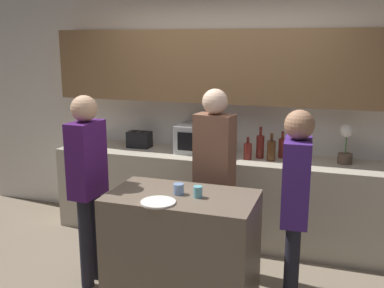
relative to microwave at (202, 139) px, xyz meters
name	(u,v)px	position (x,y,z in m)	size (l,w,h in m)	color
back_wall	(226,93)	(0.22, 0.20, 0.48)	(6.40, 0.40, 2.70)	silver
back_counter	(219,196)	(0.22, -0.07, -0.60)	(3.60, 0.62, 0.91)	#B7AD99
kitchen_island	(182,249)	(0.27, -1.40, -0.60)	(1.15, 0.66, 0.92)	brown
microwave	(202,139)	(0.00, 0.00, 0.00)	(0.52, 0.39, 0.30)	#B7BABC
toaster	(139,139)	(-0.74, 0.00, -0.06)	(0.26, 0.16, 0.18)	black
potted_plant	(346,144)	(1.47, 0.00, 0.05)	(0.14, 0.14, 0.39)	brown
bottle_0	(248,151)	(0.53, -0.14, -0.06)	(0.08, 0.08, 0.23)	maroon
bottle_1	(260,146)	(0.64, -0.05, -0.03)	(0.08, 0.08, 0.32)	maroon
bottle_2	(271,150)	(0.76, -0.12, -0.04)	(0.08, 0.08, 0.28)	#472814
bottle_3	(282,148)	(0.85, 0.04, -0.04)	(0.08, 0.08, 0.28)	maroon
plate_on_island	(158,202)	(0.17, -1.63, -0.13)	(0.26, 0.26, 0.01)	white
cup_0	(198,192)	(0.41, -1.42, -0.10)	(0.07, 0.07, 0.09)	#63B3BE
cup_1	(179,189)	(0.24, -1.39, -0.10)	(0.08, 0.08, 0.08)	#7794C3
person_left	(88,175)	(-0.58, -1.36, -0.07)	(0.22, 0.35, 1.65)	black
person_center	(295,200)	(1.13, -1.34, -0.10)	(0.21, 0.35, 1.61)	black
person_right	(214,165)	(0.37, -0.81, -0.05)	(0.37, 0.24, 1.68)	black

